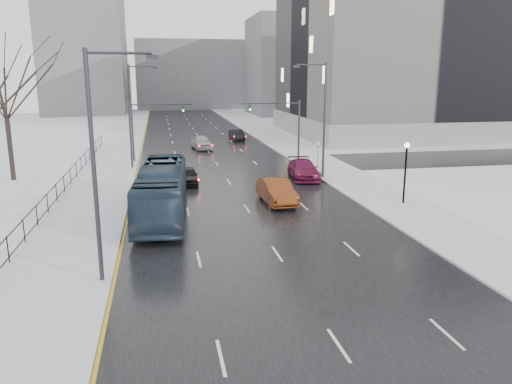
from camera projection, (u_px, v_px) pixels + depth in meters
road at (207, 149)px, 61.77m from camera, size 16.00×150.00×0.04m
cross_road at (218, 166)px, 50.30m from camera, size 130.00×10.00×0.04m
sidewalk_left at (119, 151)px, 59.81m from camera, size 5.00×150.00×0.16m
sidewalk_right at (289, 146)px, 63.69m from camera, size 5.00×150.00×0.16m
park_strip at (35, 153)px, 58.06m from camera, size 14.00×150.00×0.12m
tree_park_e at (14, 181)px, 43.11m from camera, size 9.45×9.45×13.50m
iron_fence at (41, 210)px, 30.48m from camera, size 0.06×70.00×1.30m
streetlight_r_mid at (322, 115)px, 42.88m from camera, size 2.95×0.25×10.00m
streetlight_l_near at (99, 157)px, 20.74m from camera, size 2.95×0.25×10.00m
streetlight_l_far at (134, 108)px, 51.33m from camera, size 2.95×0.25×10.00m
lamppost_r_mid at (406, 164)px, 34.46m from camera, size 0.36×0.36×4.28m
mast_signal_right at (289, 124)px, 50.72m from camera, size 6.10×0.33×6.50m
mast_signal_left at (142, 127)px, 48.01m from camera, size 6.10×0.33×6.50m
no_uturn_sign at (318, 146)px, 47.65m from camera, size 0.60×0.06×2.70m
civic_building at (423, 60)px, 77.15m from camera, size 41.00×31.00×24.80m
bldg_far_right at (302, 66)px, 117.01m from camera, size 24.00×20.00×22.00m
bldg_far_left at (85, 53)px, 116.64m from camera, size 18.00×22.00×28.00m
bldg_far_center at (193, 75)px, 136.93m from camera, size 30.00×18.00×18.00m
bus at (162, 191)px, 31.75m from camera, size 3.67×12.25×3.37m
sedan_center_near at (188, 176)px, 41.61m from camera, size 1.77×4.21×1.42m
sedan_right_near at (276, 191)px, 35.38m from camera, size 2.10×5.32×1.72m
sedan_right_far at (303, 169)px, 43.83m from camera, size 2.82×5.82×1.63m
sedan_center_far at (201, 142)px, 61.41m from camera, size 2.69×5.27×1.72m
sedan_right_distant at (237, 135)px, 69.97m from camera, size 1.82×4.51×1.46m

